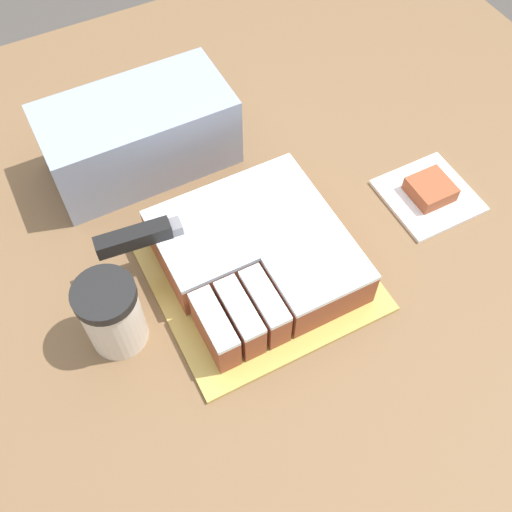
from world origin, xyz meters
The scene contains 9 objects.
ground_plane centered at (0.00, 0.00, 0.00)m, with size 8.00×8.00×0.00m, color #4C4742.
countertop centered at (0.00, 0.00, 0.46)m, with size 1.40×1.10×0.92m.
cake_board centered at (0.03, -0.08, 0.92)m, with size 0.27×0.28×0.01m.
cake centered at (0.03, -0.08, 0.95)m, with size 0.22×0.23×0.06m.
knife centered at (-0.08, -0.01, 0.99)m, with size 0.27×0.05×0.02m.
coffee_cup centered at (-0.16, -0.08, 0.97)m, with size 0.07×0.07×0.11m.
paper_napkin centered at (0.31, -0.08, 0.92)m, with size 0.12×0.12×0.01m.
brownie centered at (0.31, -0.08, 0.93)m, with size 0.06×0.06×0.02m.
storage_box centered at (-0.03, 0.17, 0.97)m, with size 0.27×0.13×0.12m.
Camera 1 is at (-0.17, -0.46, 1.60)m, focal length 42.00 mm.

